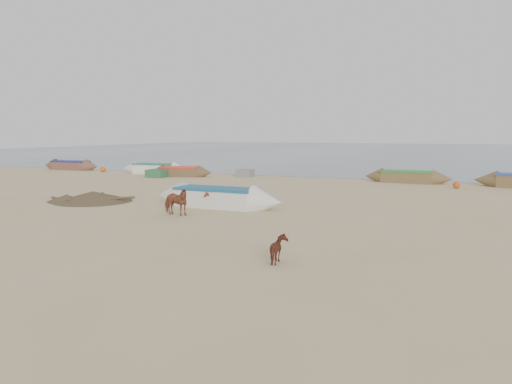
{
  "coord_description": "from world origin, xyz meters",
  "views": [
    {
      "loc": [
        7.73,
        -14.93,
        3.47
      ],
      "look_at": [
        0.0,
        4.0,
        1.0
      ],
      "focal_mm": 35.0,
      "sensor_mm": 36.0,
      "label": 1
    }
  ],
  "objects_px": {
    "cow_adult": "(175,202)",
    "calf_front": "(214,200)",
    "near_canoe": "(216,197)",
    "calf_right": "(280,250)"
  },
  "relations": [
    {
      "from": "cow_adult",
      "to": "calf_front",
      "type": "xyz_separation_m",
      "value": [
        0.66,
        2.19,
        -0.18
      ]
    },
    {
      "from": "cow_adult",
      "to": "near_canoe",
      "type": "bearing_deg",
      "value": -2.66
    },
    {
      "from": "calf_right",
      "to": "near_canoe",
      "type": "xyz_separation_m",
      "value": [
        -6.05,
        8.31,
        0.09
      ]
    },
    {
      "from": "cow_adult",
      "to": "calf_right",
      "type": "bearing_deg",
      "value": -121.54
    },
    {
      "from": "calf_front",
      "to": "near_canoe",
      "type": "xyz_separation_m",
      "value": [
        -0.11,
        0.52,
        0.06
      ]
    },
    {
      "from": "cow_adult",
      "to": "near_canoe",
      "type": "height_order",
      "value": "cow_adult"
    },
    {
      "from": "calf_front",
      "to": "near_canoe",
      "type": "distance_m",
      "value": 0.54
    },
    {
      "from": "cow_adult",
      "to": "calf_right",
      "type": "relative_size",
      "value": 1.85
    },
    {
      "from": "cow_adult",
      "to": "calf_right",
      "type": "distance_m",
      "value": 8.66
    },
    {
      "from": "near_canoe",
      "to": "calf_right",
      "type": "bearing_deg",
      "value": -51.22
    }
  ]
}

